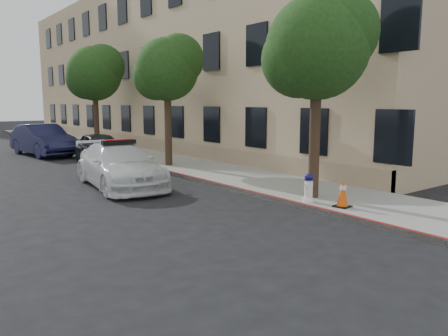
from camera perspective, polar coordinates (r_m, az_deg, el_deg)
ground at (r=12.26m, az=-4.72°, el=-4.65°), size 120.00×120.00×0.00m
sidewalk at (r=22.59m, az=-10.80°, el=1.53°), size 3.20×50.00×0.15m
curb_strip at (r=21.95m, az=-14.39°, el=1.21°), size 0.12×50.00×0.15m
building at (r=29.61m, az=-5.62°, el=12.85°), size 8.00×36.00×10.00m
tree_near at (r=12.42m, az=12.25°, el=15.21°), size 2.92×2.82×5.62m
tree_mid at (r=18.62m, az=-7.35°, el=12.73°), size 2.77×2.64×5.43m
tree_far at (r=25.84m, az=-16.51°, el=11.79°), size 3.10×3.00×5.81m
police_car at (r=14.91m, az=-13.48°, el=0.35°), size 2.58×5.16×1.59m
parked_car_mid at (r=20.90m, az=-15.86°, el=2.53°), size 2.08×4.29×1.41m
parked_car_far at (r=24.89m, az=-22.58°, el=3.40°), size 2.31×5.16×1.64m
fire_hydrant at (r=11.92m, az=10.99°, el=-2.58°), size 0.32×0.30×0.77m
traffic_cone at (r=11.54m, az=15.26°, el=-3.17°), size 0.42×0.42×0.73m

